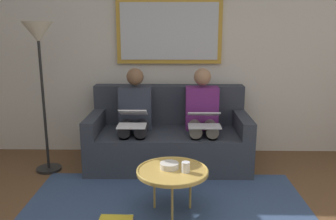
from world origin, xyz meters
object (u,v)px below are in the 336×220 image
coffee_table (172,172)px  person_left (202,115)px  laptop_white (133,118)px  standing_lamp (39,49)px  person_right (135,115)px  framed_mirror (169,31)px  cup (186,167)px  couch (169,137)px  laptop_silver (204,119)px  bowl (169,166)px

coffee_table → person_left: (-0.34, -1.15, 0.21)m
laptop_white → standing_lamp: bearing=-1.7°
coffee_table → person_right: 1.25m
person_right → standing_lamp: size_ratio=0.69×
standing_lamp → framed_mirror: bearing=-154.5°
cup → laptop_white: (0.56, -0.96, 0.17)m
cup → couch: bearing=-82.5°
cup → standing_lamp: (1.54, -0.99, 0.92)m
laptop_silver → standing_lamp: size_ratio=0.21×
laptop_white → couch: bearing=-142.8°
framed_mirror → laptop_white: size_ratio=3.37×
couch → person_right: bearing=9.9°
standing_lamp → coffee_table: bearing=146.3°
person_right → laptop_white: bearing=90.0°
laptop_silver → coffee_table: bearing=69.4°
bowl → person_right: 1.19m
bowl → couch: bearing=-88.8°
person_left → standing_lamp: 1.93m
bowl → laptop_white: size_ratio=0.43×
laptop_white → person_right: bearing=-90.0°
framed_mirror → person_right: framed_mirror is taller
standing_lamp → person_right: bearing=-168.5°
coffee_table → laptop_silver: laptop_silver is taller
couch → coffee_table: couch is taller
coffee_table → laptop_silver: (-0.34, -0.91, 0.23)m
coffee_table → laptop_silver: bearing=-110.6°
coffee_table → bowl: 0.06m
laptop_silver → cup: bearing=76.5°
couch → framed_mirror: 1.30m
person_left → laptop_silver: 0.24m
coffee_table → standing_lamp: standing_lamp is taller
framed_mirror → cup: (-0.16, 1.64, -1.10)m
cup → framed_mirror: bearing=-84.3°
person_left → standing_lamp: standing_lamp is taller
cup → laptop_silver: size_ratio=0.26×
framed_mirror → laptop_white: 1.21m
bowl → laptop_white: (0.42, -0.88, 0.19)m
person_right → standing_lamp: 1.26m
bowl → cup: bearing=150.1°
framed_mirror → standing_lamp: size_ratio=0.78×
person_left → laptop_white: (0.78, 0.23, 0.02)m
framed_mirror → bowl: 1.92m
standing_lamp → laptop_white: bearing=178.3°
coffee_table → laptop_white: laptop_white is taller
cup → person_left: (-0.23, -1.19, 0.15)m
person_left → laptop_silver: bearing=90.0°
coffee_table → laptop_white: (0.44, -0.92, 0.23)m
laptop_silver → laptop_white: (0.78, -0.01, 0.00)m
laptop_silver → bowl: bearing=67.0°
laptop_white → standing_lamp: size_ratio=0.23×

